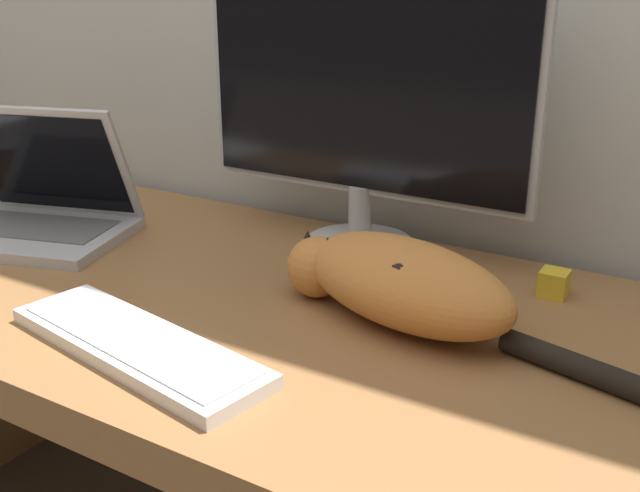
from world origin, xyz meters
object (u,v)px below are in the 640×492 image
Objects in this scene: laptop at (39,211)px; cat at (400,281)px; external_keyboard at (137,345)px; monitor at (363,100)px.

laptop reaches higher than cat.
external_keyboard is at bearing -119.95° from cat.
cat reaches higher than external_keyboard.
external_keyboard is (0.49, -0.25, -0.04)m from laptop.
monitor is 0.65m from laptop.
monitor reaches higher than external_keyboard.
external_keyboard is 0.37m from cat.
laptop reaches higher than external_keyboard.
monitor is 0.56m from external_keyboard.
monitor is 1.41× the size of external_keyboard.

